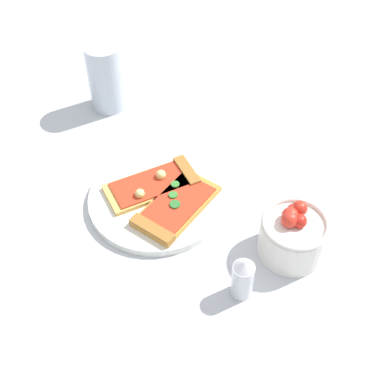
{
  "coord_description": "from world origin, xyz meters",
  "views": [
    {
      "loc": [
        0.47,
        0.43,
        0.69
      ],
      "look_at": [
        -0.0,
        0.06,
        0.03
      ],
      "focal_mm": 49.96,
      "sensor_mm": 36.0,
      "label": 1
    }
  ],
  "objects": [
    {
      "name": "ground_plane",
      "position": [
        0.0,
        0.0,
        0.0
      ],
      "size": [
        2.4,
        2.4,
        0.0
      ],
      "primitive_type": "plane",
      "color": "silver",
      "rests_on": "ground"
    },
    {
      "name": "salad_bowl",
      "position": [
        -0.02,
        0.24,
        0.04
      ],
      "size": [
        0.1,
        0.1,
        0.09
      ],
      "color": "white",
      "rests_on": "ground_plane"
    },
    {
      "name": "plate",
      "position": [
        0.03,
        0.01,
        0.01
      ],
      "size": [
        0.23,
        0.23,
        0.01
      ],
      "primitive_type": "cylinder",
      "color": "silver",
      "rests_on": "ground_plane"
    },
    {
      "name": "pizza_slice_near",
      "position": [
        0.04,
        0.05,
        0.02
      ],
      "size": [
        0.16,
        0.08,
        0.01
      ],
      "color": "gold",
      "rests_on": "plate"
    },
    {
      "name": "pizza_slice_far",
      "position": [
        0.01,
        -0.01,
        0.02
      ],
      "size": [
        0.17,
        0.13,
        0.02
      ],
      "color": "#E5B256",
      "rests_on": "plate"
    },
    {
      "name": "pepper_shaker",
      "position": [
        0.09,
        0.22,
        0.04
      ],
      "size": [
        0.03,
        0.03,
        0.08
      ],
      "color": "silver",
      "rests_on": "ground_plane"
    },
    {
      "name": "soda_glass",
      "position": [
        -0.11,
        -0.24,
        0.07
      ],
      "size": [
        0.07,
        0.07,
        0.14
      ],
      "color": "silver",
      "rests_on": "ground_plane"
    }
  ]
}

